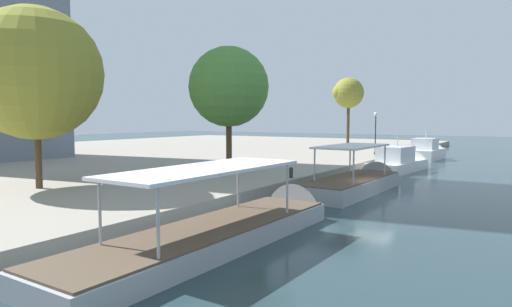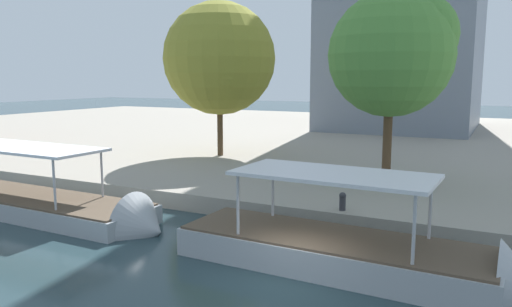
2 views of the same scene
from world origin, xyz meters
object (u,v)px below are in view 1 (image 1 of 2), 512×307
object	(u,v)px
motor_yacht_4	(427,153)
tree_2	(230,84)
motor_yacht_3	(400,164)
lamp_post	(376,127)
tree_3	(37,72)
mooring_bollard_0	(414,146)
mooring_bollard_1	(291,172)
tour_boat_2	(357,185)
tour_boat_1	(228,233)
tree_1	(347,93)

from	to	relation	value
motor_yacht_4	tree_2	bearing A→B (deg)	166.31
motor_yacht_3	lamp_post	bearing A→B (deg)	37.95
lamp_post	tree_3	world-z (taller)	tree_3
mooring_bollard_0	mooring_bollard_1	distance (m)	35.40
tour_boat_2	tree_3	xyz separation A→B (m)	(-13.75, 14.16, 7.13)
tree_2	tree_3	distance (m)	13.43
tour_boat_1	tour_boat_2	distance (m)	14.76
tour_boat_1	tree_3	distance (m)	15.83
motor_yacht_4	tree_2	world-z (taller)	tree_2
tree_2	tree_3	bearing A→B (deg)	160.65
tree_2	motor_yacht_4	bearing A→B (deg)	-16.93
motor_yacht_3	tour_boat_1	bearing A→B (deg)	-173.20
tree_3	tour_boat_2	bearing A→B (deg)	-45.85
motor_yacht_3	mooring_bollard_0	distance (m)	20.29
motor_yacht_4	tree_1	world-z (taller)	tree_1
tour_boat_1	mooring_bollard_0	world-z (taller)	tour_boat_1
lamp_post	tree_3	bearing A→B (deg)	165.89
tour_boat_1	tree_1	xyz separation A→B (m)	(51.97, 14.87, 8.49)
tree_1	tree_2	distance (m)	38.66
tour_boat_1	mooring_bollard_0	size ratio (longest dim) A/B	19.48
lamp_post	tour_boat_2	bearing A→B (deg)	-165.56
tour_boat_2	mooring_bollard_0	bearing A→B (deg)	8.72
motor_yacht_4	mooring_bollard_1	distance (m)	29.46
mooring_bollard_0	tree_2	world-z (taller)	tree_2
lamp_post	tree_2	world-z (taller)	tree_2
tree_1	tree_3	world-z (taller)	tree_3
mooring_bollard_1	motor_yacht_4	bearing A→B (deg)	-5.79
motor_yacht_4	tree_1	xyz separation A→B (m)	(9.83, 13.91, 8.09)
tour_boat_2	mooring_bollard_1	xyz separation A→B (m)	(-1.93, 4.02, 0.82)
tour_boat_1	mooring_bollard_1	distance (m)	13.44
tour_boat_1	tree_3	xyz separation A→B (m)	(1.01, 14.07, 7.20)
lamp_post	tree_2	distance (m)	22.81
motor_yacht_3	tour_boat_2	bearing A→B (deg)	-171.59
tour_boat_2	mooring_bollard_1	size ratio (longest dim) A/B	15.25
motor_yacht_3	tree_2	size ratio (longest dim) A/B	1.01
motor_yacht_3	lamp_post	distance (m)	9.52
tour_boat_2	tree_2	world-z (taller)	tree_2
mooring_bollard_1	lamp_post	world-z (taller)	lamp_post
motor_yacht_3	tree_3	distance (m)	31.15
tour_boat_1	mooring_bollard_0	distance (m)	48.39
mooring_bollard_0	tree_3	world-z (taller)	tree_3
motor_yacht_3	motor_yacht_4	bearing A→B (deg)	7.40
mooring_bollard_0	tree_3	xyz separation A→B (m)	(-47.21, 10.18, 6.30)
tour_boat_1	tree_3	world-z (taller)	tree_3
tree_1	tree_2	world-z (taller)	tree_1
tour_boat_2	tree_2	size ratio (longest dim) A/B	1.22
tour_boat_2	tree_1	world-z (taller)	tree_1
motor_yacht_3	mooring_bollard_1	world-z (taller)	motor_yacht_3
tour_boat_1	motor_yacht_4	bearing A→B (deg)	2.34
mooring_bollard_1	tree_3	size ratio (longest dim) A/B	0.07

